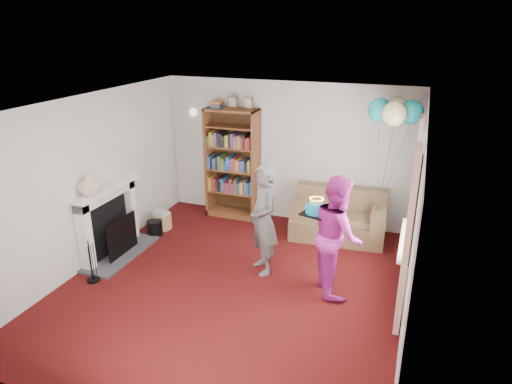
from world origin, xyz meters
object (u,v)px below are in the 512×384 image
at_px(person_striped, 263,220).
at_px(person_magenta, 337,235).
at_px(bookcase, 233,165).
at_px(birthday_cake, 316,209).
at_px(sofa, 339,219).

xyz_separation_m(person_striped, person_magenta, (1.07, -0.13, 0.00)).
distance_m(bookcase, birthday_cake, 2.73).
distance_m(sofa, birthday_cake, 1.83).
distance_m(sofa, person_striped, 1.81).
height_order(bookcase, sofa, bookcase).
distance_m(bookcase, sofa, 2.14).
relative_size(bookcase, sofa, 1.45).
xyz_separation_m(bookcase, person_striped, (1.21, -1.78, -0.17)).
bearing_deg(person_magenta, person_striped, 58.49).
distance_m(person_striped, birthday_cake, 0.83).
bearing_deg(sofa, bookcase, 169.27).
relative_size(bookcase, birthday_cake, 6.56).
bearing_deg(bookcase, person_striped, -55.75).
bearing_deg(bookcase, birthday_cake, -43.54).
xyz_separation_m(bookcase, person_magenta, (2.28, -1.91, -0.17)).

